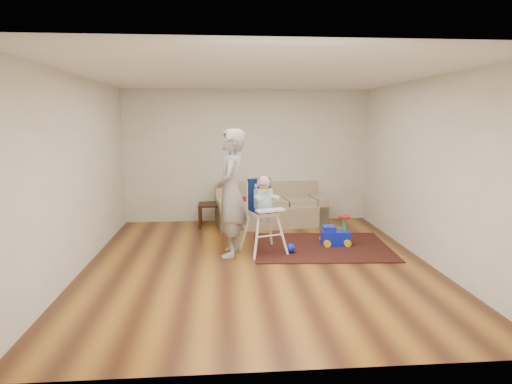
{
  "coord_description": "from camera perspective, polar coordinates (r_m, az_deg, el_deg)",
  "views": [
    {
      "loc": [
        -0.52,
        -6.02,
        2.1
      ],
      "look_at": [
        0.0,
        0.4,
        1.0
      ],
      "focal_mm": 30.0,
      "sensor_mm": 36.0,
      "label": 1
    }
  ],
  "objects": [
    {
      "name": "area_rug",
      "position": [
        7.24,
        8.69,
        -7.21
      ],
      "size": [
        2.32,
        1.8,
        0.02
      ],
      "primitive_type": "cube",
      "rotation": [
        0.0,
        0.0,
        -0.06
      ],
      "color": "black",
      "rests_on": "ground"
    },
    {
      "name": "toy_ball",
      "position": [
        6.82,
        4.64,
        -7.46
      ],
      "size": [
        0.15,
        0.15,
        0.15
      ],
      "primitive_type": "sphere",
      "color": "#1020D0",
      "rests_on": "area_rug"
    },
    {
      "name": "ride_on_toy",
      "position": [
        7.31,
        10.55,
        -5.03
      ],
      "size": [
        0.45,
        0.33,
        0.49
      ],
      "primitive_type": null,
      "rotation": [
        0.0,
        0.0,
        -0.01
      ],
      "color": "#1020D0",
      "rests_on": "area_rug"
    },
    {
      "name": "high_chair",
      "position": [
        6.73,
        1.02,
        -3.19
      ],
      "size": [
        0.73,
        0.73,
        1.25
      ],
      "rotation": [
        0.0,
        0.0,
        0.34
      ],
      "color": "white",
      "rests_on": "ground"
    },
    {
      "name": "sofa",
      "position": [
        8.54,
        1.95,
        -1.71
      ],
      "size": [
        2.23,
        1.15,
        0.83
      ],
      "rotation": [
        0.0,
        0.0,
        0.13
      ],
      "color": "tan",
      "rests_on": "ground"
    },
    {
      "name": "ground",
      "position": [
        6.4,
        0.29,
        -9.47
      ],
      "size": [
        5.5,
        5.5,
        0.0
      ],
      "primitive_type": "plane",
      "color": "#432211",
      "rests_on": "ground"
    },
    {
      "name": "adult",
      "position": [
        6.55,
        -3.38,
        -0.18
      ],
      "size": [
        0.56,
        0.77,
        1.96
      ],
      "primitive_type": "imported",
      "rotation": [
        0.0,
        0.0,
        -1.71
      ],
      "color": "gray",
      "rests_on": "ground"
    },
    {
      "name": "room_envelope",
      "position": [
        6.57,
        -0.09,
        7.73
      ],
      "size": [
        5.04,
        5.52,
        2.72
      ],
      "color": "beige",
      "rests_on": "ground"
    },
    {
      "name": "side_table",
      "position": [
        8.5,
        -6.09,
        -3.07
      ],
      "size": [
        0.46,
        0.46,
        0.46
      ],
      "primitive_type": null,
      "color": "black",
      "rests_on": "ground"
    }
  ]
}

